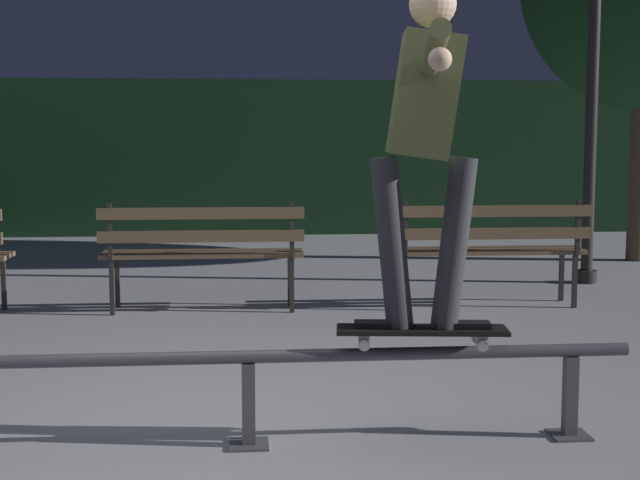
# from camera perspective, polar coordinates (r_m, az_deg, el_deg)

# --- Properties ---
(ground_plane) EXTENTS (90.00, 90.00, 0.00)m
(ground_plane) POSITION_cam_1_polar(r_m,az_deg,el_deg) (4.48, -4.35, -11.97)
(ground_plane) COLOR #99999E
(hedge_backdrop) EXTENTS (24.00, 1.20, 2.16)m
(hedge_backdrop) POSITION_cam_1_polar(r_m,az_deg,el_deg) (13.72, -4.91, 5.04)
(hedge_backdrop) COLOR black
(hedge_backdrop) RESTS_ON ground
(grind_rail) EXTENTS (3.53, 0.18, 0.44)m
(grind_rail) POSITION_cam_1_polar(r_m,az_deg,el_deg) (4.30, -4.37, -8.08)
(grind_rail) COLOR #47474C
(grind_rail) RESTS_ON ground
(skateboard) EXTENTS (0.80, 0.29, 0.09)m
(skateboard) POSITION_cam_1_polar(r_m,az_deg,el_deg) (4.34, 6.19, -5.51)
(skateboard) COLOR black
(skateboard) RESTS_ON grind_rail
(skateboarder) EXTENTS (0.63, 1.40, 1.56)m
(skateboarder) POSITION_cam_1_polar(r_m,az_deg,el_deg) (4.25, 6.39, 6.94)
(skateboarder) COLOR black
(skateboarder) RESTS_ON skateboard
(park_bench_left_center) EXTENTS (1.60, 0.42, 0.88)m
(park_bench_left_center) POSITION_cam_1_polar(r_m,az_deg,el_deg) (7.49, -7.14, -0.31)
(park_bench_left_center) COLOR #282623
(park_bench_left_center) RESTS_ON ground
(park_bench_right_center) EXTENTS (1.60, 0.42, 0.88)m
(park_bench_right_center) POSITION_cam_1_polar(r_m,az_deg,el_deg) (7.76, 10.15, -0.13)
(park_bench_right_center) COLOR #282623
(park_bench_right_center) RESTS_ON ground
(lamp_post_right) EXTENTS (0.32, 0.32, 3.90)m
(lamp_post_right) POSITION_cam_1_polar(r_m,az_deg,el_deg) (9.29, 16.30, 12.80)
(lamp_post_right) COLOR #282623
(lamp_post_right) RESTS_ON ground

